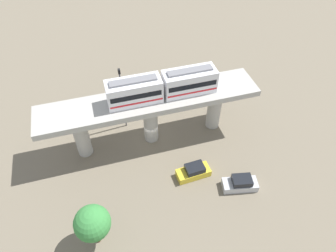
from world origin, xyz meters
TOP-DOWN VIEW (x-y plane):
  - ground_plane at (0.00, 0.00)m, footprint 120.00×120.00m
  - viaduct at (0.00, 0.00)m, footprint 5.20×28.00m
  - train at (0.00, 1.68)m, footprint 2.64×13.55m
  - parked_car_yellow at (7.62, 3.53)m, footprint 2.03×4.29m
  - parked_car_silver at (10.87, 8.35)m, footprint 2.61×4.48m
  - tree_near_viaduct at (12.83, -9.07)m, footprint 3.69×3.69m
  - signal_post at (-3.40, -2.92)m, footprint 0.44×0.28m

SIDE VIEW (x-z plane):
  - ground_plane at x=0.00m, z-range 0.00..0.00m
  - parked_car_yellow at x=7.62m, z-range -0.14..1.62m
  - parked_car_silver at x=10.87m, z-range -0.14..1.62m
  - tree_near_viaduct at x=12.83m, z-range 1.09..7.01m
  - signal_post at x=-3.40m, z-range 0.52..10.42m
  - viaduct at x=0.00m, z-range 1.88..9.18m
  - train at x=0.00m, z-range 7.22..10.46m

